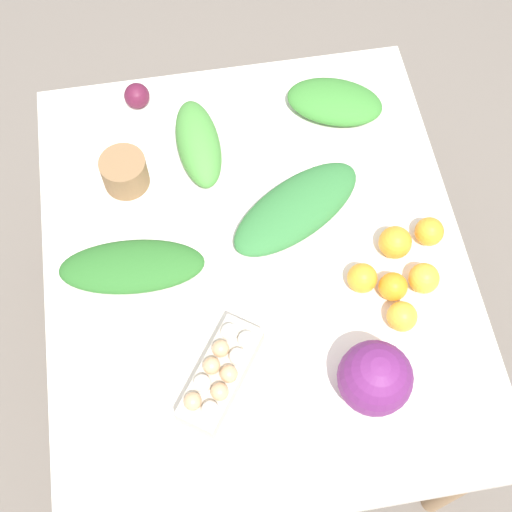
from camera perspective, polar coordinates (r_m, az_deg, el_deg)
name	(u,v)px	position (r m, az deg, el deg)	size (l,w,h in m)	color
ground_plane	(256,357)	(2.44, 0.00, -8.06)	(8.00, 8.00, 0.00)	#70665B
dining_table	(256,276)	(1.84, 0.00, -1.60)	(1.23, 1.03, 0.75)	silver
cabbage_purple	(375,378)	(1.57, 9.50, -9.61)	(0.16, 0.16, 0.16)	#6B2366
egg_carton	(221,374)	(1.60, -2.84, -9.39)	(0.26, 0.23, 0.09)	beige
paper_bag	(125,172)	(1.85, -10.47, 6.62)	(0.12, 0.12, 0.09)	olive
greens_bunch_chard	(296,208)	(1.78, 3.25, 3.83)	(0.38, 0.16, 0.07)	#337538
greens_bunch_dandelion	(198,143)	(1.88, -4.63, 8.98)	(0.27, 0.11, 0.09)	#4C933D
greens_bunch_beet_tops	(335,102)	(1.98, 6.31, 12.16)	(0.26, 0.15, 0.07)	#3D8433
greens_bunch_kale	(132,267)	(1.73, -9.89, -0.84)	(0.35, 0.14, 0.06)	#2D6B28
beet_root	(137,96)	(2.01, -9.51, 12.53)	(0.07, 0.07, 0.07)	#5B1933
orange_0	(402,317)	(1.69, 11.60, -4.77)	(0.07, 0.07, 0.07)	#F9A833
orange_1	(429,232)	(1.80, 13.69, 1.91)	(0.07, 0.07, 0.07)	orange
orange_2	(395,242)	(1.76, 11.07, 1.07)	(0.08, 0.08, 0.08)	orange
orange_3	(424,278)	(1.73, 13.29, -1.74)	(0.07, 0.07, 0.07)	#F9A833
orange_4	(362,278)	(1.71, 8.49, -1.76)	(0.07, 0.07, 0.07)	orange
orange_5	(393,287)	(1.71, 10.91, -2.43)	(0.07, 0.07, 0.07)	orange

